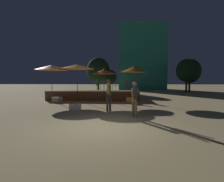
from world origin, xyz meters
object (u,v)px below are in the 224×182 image
at_px(cube_seat_0, 75,107).
at_px(bistro_chair_1, 127,84).
at_px(person_1, 109,94).
at_px(background_tree_0, 98,70).
at_px(background_tree_3, 187,71).
at_px(cube_seat_2, 130,101).
at_px(frisbee_disc, 54,115).
at_px(cube_seat_1, 57,100).
at_px(patio_umbrella_2, 52,68).
at_px(patio_umbrella_1, 77,67).
at_px(background_tree_2, 190,71).
at_px(person_0, 135,98).
at_px(patio_umbrella_3, 134,69).
at_px(bistro_chair_0, 115,85).
at_px(bistro_chair_2, 97,84).
at_px(background_tree_1, 110,77).
at_px(patio_umbrella_0, 104,72).

relative_size(cube_seat_0, bistro_chair_1, 0.75).
bearing_deg(cube_seat_0, person_1, -9.90).
xyz_separation_m(background_tree_0, background_tree_3, (12.94, -1.57, -0.16)).
height_order(background_tree_0, background_tree_3, background_tree_0).
distance_m(cube_seat_2, frisbee_disc, 6.39).
relative_size(cube_seat_2, bistro_chair_1, 0.75).
height_order(cube_seat_0, bistro_chair_1, bistro_chair_1).
bearing_deg(bistro_chair_1, background_tree_3, -121.64).
height_order(cube_seat_0, cube_seat_1, cube_seat_1).
bearing_deg(patio_umbrella_2, bistro_chair_1, 8.03).
relative_size(patio_umbrella_1, background_tree_2, 0.67).
relative_size(patio_umbrella_1, cube_seat_0, 4.76).
bearing_deg(patio_umbrella_1, cube_seat_1, -146.86).
height_order(patio_umbrella_1, person_0, patio_umbrella_1).
distance_m(cube_seat_1, background_tree_3, 18.94).
bearing_deg(patio_umbrella_3, bistro_chair_1, 113.99).
bearing_deg(bistro_chair_0, background_tree_3, 131.45).
distance_m(cube_seat_1, bistro_chair_2, 4.10).
bearing_deg(cube_seat_0, bistro_chair_0, 66.72).
height_order(frisbee_disc, background_tree_0, background_tree_0).
relative_size(patio_umbrella_3, person_1, 1.63).
xyz_separation_m(cube_seat_1, bistro_chair_2, (2.98, 2.56, 1.19)).
xyz_separation_m(patio_umbrella_1, bistro_chair_1, (4.37, 1.15, -1.55)).
height_order(patio_umbrella_3, bistro_chair_0, patio_umbrella_3).
bearing_deg(cube_seat_2, background_tree_0, 107.11).
distance_m(cube_seat_2, background_tree_3, 15.17).
bearing_deg(background_tree_2, background_tree_1, -179.69).
distance_m(person_0, bistro_chair_1, 7.58).
relative_size(bistro_chair_1, background_tree_1, 0.28).
bearing_deg(background_tree_3, patio_umbrella_2, -146.08).
bearing_deg(cube_seat_1, cube_seat_2, -4.24).
height_order(cube_seat_1, bistro_chair_0, bistro_chair_0).
bearing_deg(person_0, patio_umbrella_3, 129.10).
xyz_separation_m(person_1, bistro_chair_1, (1.32, 6.02, 0.36)).
xyz_separation_m(bistro_chair_2, background_tree_1, (0.66, 9.34, 0.78)).
bearing_deg(background_tree_0, background_tree_3, -6.92).
xyz_separation_m(patio_umbrella_1, person_1, (3.04, -4.88, -1.91)).
bearing_deg(cube_seat_0, patio_umbrella_3, 49.26).
xyz_separation_m(person_0, background_tree_2, (9.38, 17.43, 2.12)).
bearing_deg(background_tree_3, background_tree_0, 173.08).
bearing_deg(patio_umbrella_2, bistro_chair_0, 5.75).
relative_size(bistro_chair_0, bistro_chair_2, 1.00).
xyz_separation_m(patio_umbrella_0, frisbee_disc, (-1.98, -6.26, -2.51)).
bearing_deg(patio_umbrella_0, cube_seat_1, -165.56).
height_order(patio_umbrella_1, cube_seat_1, patio_umbrella_1).
bearing_deg(background_tree_2, frisbee_disc, -127.97).
relative_size(person_0, background_tree_1, 0.54).
bearing_deg(cube_seat_0, person_0, -28.94).
distance_m(person_0, bistro_chair_0, 7.29).
bearing_deg(background_tree_1, bistro_chair_1, -77.52).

